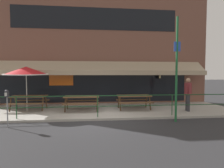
{
  "coord_description": "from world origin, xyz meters",
  "views": [
    {
      "loc": [
        -0.12,
        -7.43,
        1.98
      ],
      "look_at": [
        0.77,
        1.6,
        1.5
      ],
      "focal_mm": 28.0,
      "sensor_mm": 36.0,
      "label": 1
    }
  ],
  "objects_px": {
    "picnic_table_left": "(29,99)",
    "patio_umbrella_left": "(26,71)",
    "picnic_table_right": "(134,98)",
    "parking_meter_near": "(7,97)",
    "pedestrian_walking": "(188,93)",
    "street_sign_pole": "(177,69)",
    "picnic_table_centre": "(82,99)"
  },
  "relations": [
    {
      "from": "picnic_table_right",
      "to": "pedestrian_walking",
      "type": "xyz_separation_m",
      "value": [
        2.67,
        -0.74,
        0.35
      ]
    },
    {
      "from": "picnic_table_left",
      "to": "picnic_table_centre",
      "type": "bearing_deg",
      "value": -8.1
    },
    {
      "from": "picnic_table_left",
      "to": "patio_umbrella_left",
      "type": "bearing_deg",
      "value": -90.0
    },
    {
      "from": "picnic_table_right",
      "to": "parking_meter_near",
      "type": "bearing_deg",
      "value": -155.11
    },
    {
      "from": "patio_umbrella_left",
      "to": "parking_meter_near",
      "type": "bearing_deg",
      "value": -84.51
    },
    {
      "from": "pedestrian_walking",
      "to": "parking_meter_near",
      "type": "height_order",
      "value": "pedestrian_walking"
    },
    {
      "from": "picnic_table_centre",
      "to": "patio_umbrella_left",
      "type": "xyz_separation_m",
      "value": [
        -2.81,
        0.13,
        1.47
      ]
    },
    {
      "from": "picnic_table_centre",
      "to": "patio_umbrella_left",
      "type": "distance_m",
      "value": 3.17
    },
    {
      "from": "picnic_table_left",
      "to": "street_sign_pole",
      "type": "distance_m",
      "value": 7.53
    },
    {
      "from": "picnic_table_centre",
      "to": "street_sign_pole",
      "type": "relative_size",
      "value": 0.41
    },
    {
      "from": "picnic_table_left",
      "to": "picnic_table_centre",
      "type": "xyz_separation_m",
      "value": [
        2.81,
        -0.4,
        0.0
      ]
    },
    {
      "from": "picnic_table_left",
      "to": "parking_meter_near",
      "type": "height_order",
      "value": "parking_meter_near"
    },
    {
      "from": "picnic_table_centre",
      "to": "picnic_table_right",
      "type": "xyz_separation_m",
      "value": [
        2.81,
        0.08,
        0.0
      ]
    },
    {
      "from": "patio_umbrella_left",
      "to": "street_sign_pole",
      "type": "height_order",
      "value": "street_sign_pole"
    },
    {
      "from": "patio_umbrella_left",
      "to": "street_sign_pole",
      "type": "relative_size",
      "value": 0.54
    },
    {
      "from": "picnic_table_centre",
      "to": "picnic_table_left",
      "type": "bearing_deg",
      "value": 171.9
    },
    {
      "from": "picnic_table_left",
      "to": "parking_meter_near",
      "type": "relative_size",
      "value": 1.27
    },
    {
      "from": "street_sign_pole",
      "to": "pedestrian_walking",
      "type": "bearing_deg",
      "value": 48.32
    },
    {
      "from": "picnic_table_centre",
      "to": "picnic_table_right",
      "type": "bearing_deg",
      "value": 1.53
    },
    {
      "from": "picnic_table_centre",
      "to": "picnic_table_right",
      "type": "distance_m",
      "value": 2.81
    },
    {
      "from": "patio_umbrella_left",
      "to": "street_sign_pole",
      "type": "bearing_deg",
      "value": -18.95
    },
    {
      "from": "picnic_table_right",
      "to": "street_sign_pole",
      "type": "distance_m",
      "value": 3.05
    },
    {
      "from": "patio_umbrella_left",
      "to": "street_sign_pole",
      "type": "xyz_separation_m",
      "value": [
        6.89,
        -2.37,
        0.06
      ]
    },
    {
      "from": "picnic_table_left",
      "to": "patio_umbrella_left",
      "type": "height_order",
      "value": "patio_umbrella_left"
    },
    {
      "from": "patio_umbrella_left",
      "to": "street_sign_pole",
      "type": "distance_m",
      "value": 7.28
    },
    {
      "from": "picnic_table_right",
      "to": "street_sign_pole",
      "type": "xyz_separation_m",
      "value": [
        1.27,
        -2.31,
        1.53
      ]
    },
    {
      "from": "picnic_table_centre",
      "to": "patio_umbrella_left",
      "type": "relative_size",
      "value": 0.76
    },
    {
      "from": "street_sign_pole",
      "to": "picnic_table_right",
      "type": "bearing_deg",
      "value": 118.81
    },
    {
      "from": "picnic_table_left",
      "to": "picnic_table_centre",
      "type": "height_order",
      "value": "same"
    },
    {
      "from": "picnic_table_centre",
      "to": "patio_umbrella_left",
      "type": "height_order",
      "value": "patio_umbrella_left"
    },
    {
      "from": "pedestrian_walking",
      "to": "street_sign_pole",
      "type": "bearing_deg",
      "value": -131.68
    },
    {
      "from": "parking_meter_near",
      "to": "pedestrian_walking",
      "type": "bearing_deg",
      "value": 12.28
    }
  ]
}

